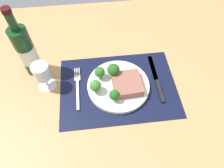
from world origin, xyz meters
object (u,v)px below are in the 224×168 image
knife (157,81)px  wine_bottle (26,51)px  wine_glass (42,73)px  plate (118,86)px  fork (78,87)px  steak (127,84)px

knife → wine_bottle: 50.71cm
wine_bottle → wine_glass: wine_bottle is taller
plate → knife: size_ratio=1.03×
fork → wine_glass: (-11.64, 2.55, 7.28)cm
steak → plate: bearing=160.1°
plate → wine_glass: (-27.27, 3.97, 6.73)cm
wine_bottle → fork: bearing=-33.0°
steak → fork: (-18.73, 2.54, -2.85)cm
fork → steak: bearing=-8.2°
steak → wine_bottle: size_ratio=0.37×
fork → wine_bottle: wine_bottle is taller
wine_bottle → knife: bearing=-14.0°
wine_bottle → wine_glass: (5.44, -8.55, -3.10)cm
plate → wine_bottle: bearing=159.1°
steak → wine_glass: bearing=170.5°
steak → fork: steak is taller
steak → wine_bottle: bearing=159.1°
steak → wine_bottle: wine_bottle is taller
fork → wine_bottle: size_ratio=0.66×
knife → wine_bottle: size_ratio=0.79×
plate → steak: bearing=-19.9°
wine_glass → wine_bottle: bearing=122.5°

